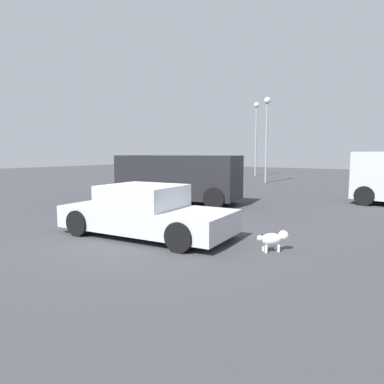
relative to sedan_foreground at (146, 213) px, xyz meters
The scene contains 6 objects.
ground_plane 0.58m from the sedan_foreground, 53.46° to the left, with size 80.00×80.00×0.00m, color #38383D.
sedan_foreground is the anchor object (origin of this frame).
dog 3.18m from the sedan_foreground, ahead, with size 0.53×0.55×0.43m.
suv_dark 5.60m from the sedan_foreground, 117.90° to the left, with size 5.16×2.88×1.94m.
light_post_near 16.81m from the sedan_foreground, 102.07° to the left, with size 0.44×0.44×5.74m.
light_post_mid 23.25m from the sedan_foreground, 107.18° to the left, with size 0.44×0.44×6.34m.
Camera 1 is at (5.63, -6.40, 2.05)m, focal length 32.40 mm.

